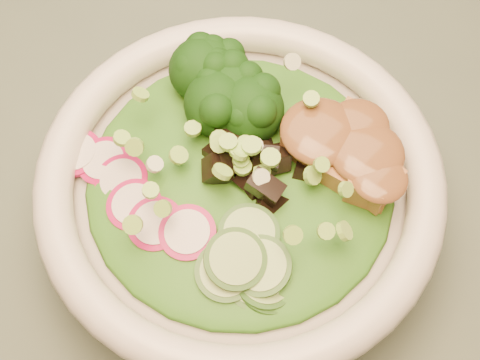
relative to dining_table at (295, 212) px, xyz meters
The scene contains 11 objects.
floor 0.64m from the dining_table, ahead, with size 4.00×4.00×0.00m, color brown.
dining_table is the anchor object (origin of this frame).
salad_bowl 0.18m from the dining_table, 93.20° to the right, with size 0.29×0.29×0.08m.
lettuce_bed 0.20m from the dining_table, 93.20° to the right, with size 0.22×0.22×0.03m, color #1A5712.
broccoli_florets 0.21m from the dining_table, 146.28° to the right, with size 0.09×0.08×0.05m, color black, non-canonical shape.
radish_slices 0.23m from the dining_table, 108.45° to the right, with size 0.12×0.04×0.02m, color #A00C46, non-canonical shape.
cucumber_slices 0.23m from the dining_table, 67.81° to the right, with size 0.08×0.08×0.04m, color #97C56D, non-canonical shape.
mushroom_heap 0.21m from the dining_table, 86.96° to the right, with size 0.08×0.08×0.04m, color black, non-canonical shape.
tofu_cubes 0.20m from the dining_table, 34.02° to the right, with size 0.10×0.07×0.04m, color #9E6334, non-canonical shape.
peanut_sauce 0.21m from the dining_table, 34.02° to the right, with size 0.08×0.06×0.02m, color brown.
scallion_garnish 0.22m from the dining_table, 93.20° to the right, with size 0.21×0.21×0.03m, color #82BA41, non-canonical shape.
Camera 1 is at (0.14, -0.25, 1.24)m, focal length 50.00 mm.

